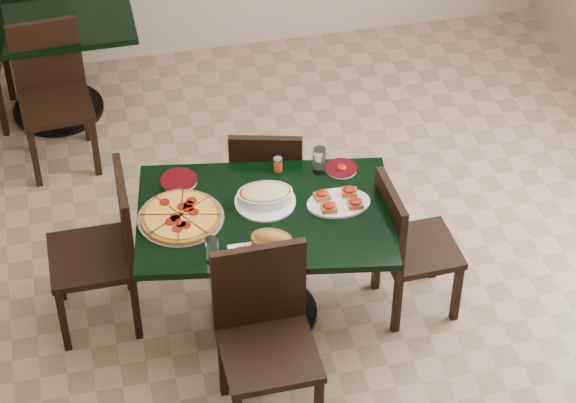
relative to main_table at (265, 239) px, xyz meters
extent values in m
plane|color=#8F6C52|center=(0.14, -0.04, -0.57)|extent=(5.50, 5.50, 0.00)
cube|color=black|center=(0.00, 0.00, 0.16)|extent=(1.42, 1.04, 0.04)
cylinder|color=black|center=(0.00, 0.00, -0.21)|extent=(0.11, 0.11, 0.71)
cylinder|color=black|center=(0.00, 0.00, -0.55)|extent=(0.56, 0.56, 0.03)
cube|color=black|center=(-1.00, 2.17, 0.16)|extent=(1.13, 0.82, 0.04)
cylinder|color=black|center=(-1.00, 2.17, -0.21)|extent=(0.12, 0.12, 0.71)
cylinder|color=black|center=(-1.00, 2.17, -0.55)|extent=(0.61, 0.61, 0.03)
cube|color=black|center=(0.14, 0.65, -0.16)|extent=(0.49, 0.49, 0.04)
cube|color=black|center=(0.10, 0.48, 0.08)|extent=(0.40, 0.14, 0.43)
cube|color=black|center=(0.35, 0.78, -0.37)|extent=(0.05, 0.05, 0.39)
cube|color=black|center=(0.27, 0.44, -0.37)|extent=(0.05, 0.05, 0.39)
cube|color=black|center=(0.02, 0.86, -0.37)|extent=(0.05, 0.05, 0.39)
cube|color=black|center=(-0.06, 0.53, -0.37)|extent=(0.05, 0.05, 0.39)
cube|color=black|center=(-0.12, -0.69, -0.10)|extent=(0.46, 0.46, 0.04)
cube|color=black|center=(-0.13, -0.48, 0.17)|extent=(0.46, 0.05, 0.49)
cube|color=black|center=(-0.33, -0.50, -0.34)|extent=(0.04, 0.04, 0.45)
cube|color=black|center=(0.07, -0.49, -0.34)|extent=(0.04, 0.04, 0.45)
cube|color=black|center=(0.82, -0.09, -0.16)|extent=(0.42, 0.42, 0.04)
cube|color=black|center=(0.64, -0.09, 0.08)|extent=(0.06, 0.40, 0.43)
cube|color=black|center=(1.00, -0.25, -0.37)|extent=(0.04, 0.04, 0.39)
cube|color=black|center=(0.66, -0.26, -0.37)|extent=(0.04, 0.04, 0.39)
cube|color=black|center=(0.99, 0.09, -0.37)|extent=(0.04, 0.04, 0.39)
cube|color=black|center=(0.64, 0.08, -0.37)|extent=(0.04, 0.04, 0.39)
cube|color=black|center=(-0.90, 0.18, -0.11)|extent=(0.45, 0.45, 0.04)
cube|color=black|center=(-0.70, 0.18, 0.14)|extent=(0.04, 0.44, 0.47)
cube|color=black|center=(-1.09, 0.37, -0.35)|extent=(0.04, 0.04, 0.43)
cube|color=black|center=(-0.71, 0.37, -0.35)|extent=(0.04, 0.04, 0.43)
cube|color=black|center=(-1.09, -0.01, -0.35)|extent=(0.04, 0.04, 0.43)
cube|color=black|center=(-0.71, -0.01, -0.35)|extent=(0.04, 0.04, 0.43)
cube|color=black|center=(-1.00, 1.60, -0.12)|extent=(0.47, 0.47, 0.04)
cube|color=black|center=(-1.01, 1.80, 0.13)|extent=(0.44, 0.07, 0.47)
cube|color=black|center=(-1.17, 1.40, -0.36)|extent=(0.04, 0.04, 0.43)
cube|color=black|center=(-1.20, 1.78, -0.36)|extent=(0.04, 0.04, 0.43)
cube|color=black|center=(-0.80, 1.43, -0.36)|extent=(0.04, 0.04, 0.43)
cube|color=black|center=(-0.83, 1.80, -0.36)|extent=(0.04, 0.04, 0.43)
cube|color=black|center=(-1.30, 2.38, -0.34)|extent=(0.05, 0.05, 0.46)
cube|color=black|center=(-1.36, 1.97, -0.34)|extent=(0.05, 0.05, 0.46)
cylinder|color=silver|center=(-0.43, 0.04, 0.19)|extent=(0.44, 0.44, 0.01)
cylinder|color=brown|center=(-0.43, 0.04, 0.20)|extent=(0.41, 0.41, 0.02)
cylinder|color=orange|center=(-0.43, 0.04, 0.21)|extent=(0.37, 0.37, 0.01)
cylinder|color=silver|center=(0.02, 0.08, 0.19)|extent=(0.32, 0.32, 0.01)
ellipsoid|color=#CBBE8C|center=(0.02, 0.08, 0.25)|extent=(0.27, 0.18, 0.04)
ellipsoid|color=#A9642F|center=(-0.02, -0.25, 0.24)|extent=(0.20, 0.15, 0.07)
cylinder|color=silver|center=(-0.17, -0.32, 0.19)|extent=(0.16, 0.16, 0.01)
cylinder|color=#360308|center=(-0.17, -0.32, 0.19)|extent=(0.17, 0.17, 0.00)
cylinder|color=silver|center=(0.47, 0.25, 0.19)|extent=(0.17, 0.17, 0.01)
cylinder|color=#360308|center=(0.47, 0.25, 0.19)|extent=(0.17, 0.17, 0.00)
ellipsoid|color=#A51D08|center=(0.47, 0.25, 0.20)|extent=(0.05, 0.05, 0.02)
cylinder|color=silver|center=(-0.39, 0.34, 0.19)|extent=(0.19, 0.19, 0.01)
cylinder|color=#360308|center=(-0.39, 0.34, 0.19)|extent=(0.20, 0.20, 0.00)
cube|color=white|center=(-0.17, -0.27, 0.18)|extent=(0.14, 0.14, 0.00)
cube|color=silver|center=(-0.15, -0.27, 0.19)|extent=(0.02, 0.13, 0.00)
cylinder|color=white|center=(0.35, 0.27, 0.26)|extent=(0.07, 0.07, 0.15)
cylinder|color=white|center=(-0.32, -0.29, 0.25)|extent=(0.07, 0.07, 0.14)
cylinder|color=#A93212|center=(0.14, 0.32, 0.22)|extent=(0.05, 0.05, 0.07)
cylinder|color=silver|center=(0.14, 0.32, 0.26)|extent=(0.05, 0.05, 0.01)
camera|label=1|loc=(-0.81, -4.21, 3.98)|focal=70.00mm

